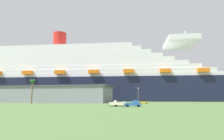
{
  "coord_description": "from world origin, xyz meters",
  "views": [
    {
      "loc": [
        17.42,
        -92.56,
        3.26
      ],
      "look_at": [
        1.26,
        24.31,
        19.55
      ],
      "focal_mm": 31.59,
      "sensor_mm": 36.0,
      "label": 1
    }
  ],
  "objects_px": {
    "small_boat_on_trailer": "(119,104)",
    "street_lamp": "(138,93)",
    "parked_car_red_hatchback": "(99,101)",
    "cruise_ship": "(95,79)",
    "pickup_truck": "(134,104)",
    "palm_tree": "(32,85)",
    "parked_car_yellow_taxi": "(143,102)"
  },
  "relations": [
    {
      "from": "street_lamp",
      "to": "parked_car_red_hatchback",
      "type": "relative_size",
      "value": 1.77
    },
    {
      "from": "cruise_ship",
      "to": "pickup_truck",
      "type": "distance_m",
      "value": 101.46
    },
    {
      "from": "cruise_ship",
      "to": "small_boat_on_trailer",
      "type": "distance_m",
      "value": 99.15
    },
    {
      "from": "palm_tree",
      "to": "parked_car_red_hatchback",
      "type": "xyz_separation_m",
      "value": [
        31.0,
        18.25,
        -8.57
      ]
    },
    {
      "from": "pickup_truck",
      "to": "cruise_ship",
      "type": "bearing_deg",
      "value": 110.62
    },
    {
      "from": "parked_car_red_hatchback",
      "to": "small_boat_on_trailer",
      "type": "bearing_deg",
      "value": -69.86
    },
    {
      "from": "palm_tree",
      "to": "small_boat_on_trailer",
      "type": "bearing_deg",
      "value": -28.08
    },
    {
      "from": "palm_tree",
      "to": "parked_car_yellow_taxi",
      "type": "distance_m",
      "value": 57.0
    },
    {
      "from": "pickup_truck",
      "to": "parked_car_yellow_taxi",
      "type": "relative_size",
      "value": 1.26
    },
    {
      "from": "small_boat_on_trailer",
      "to": "parked_car_red_hatchback",
      "type": "distance_m",
      "value": 46.07
    },
    {
      "from": "small_boat_on_trailer",
      "to": "street_lamp",
      "type": "distance_m",
      "value": 28.91
    },
    {
      "from": "small_boat_on_trailer",
      "to": "parked_car_yellow_taxi",
      "type": "distance_m",
      "value": 33.25
    },
    {
      "from": "cruise_ship",
      "to": "small_boat_on_trailer",
      "type": "xyz_separation_m",
      "value": [
        30.05,
        -92.81,
        -17.74
      ]
    },
    {
      "from": "pickup_truck",
      "to": "small_boat_on_trailer",
      "type": "distance_m",
      "value": 5.18
    },
    {
      "from": "small_boat_on_trailer",
      "to": "palm_tree",
      "type": "relative_size",
      "value": 0.62
    },
    {
      "from": "street_lamp",
      "to": "parked_car_yellow_taxi",
      "type": "xyz_separation_m",
      "value": [
        2.42,
        4.16,
        -4.26
      ]
    },
    {
      "from": "street_lamp",
      "to": "parked_car_yellow_taxi",
      "type": "height_order",
      "value": "street_lamp"
    },
    {
      "from": "palm_tree",
      "to": "street_lamp",
      "type": "bearing_deg",
      "value": 3.03
    },
    {
      "from": "cruise_ship",
      "to": "small_boat_on_trailer",
      "type": "height_order",
      "value": "cruise_ship"
    },
    {
      "from": "cruise_ship",
      "to": "parked_car_yellow_taxi",
      "type": "height_order",
      "value": "cruise_ship"
    },
    {
      "from": "pickup_truck",
      "to": "small_boat_on_trailer",
      "type": "relative_size",
      "value": 0.76
    },
    {
      "from": "pickup_truck",
      "to": "palm_tree",
      "type": "relative_size",
      "value": 0.47
    },
    {
      "from": "palm_tree",
      "to": "parked_car_yellow_taxi",
      "type": "relative_size",
      "value": 2.66
    },
    {
      "from": "parked_car_yellow_taxi",
      "to": "street_lamp",
      "type": "bearing_deg",
      "value": -120.19
    },
    {
      "from": "cruise_ship",
      "to": "street_lamp",
      "type": "height_order",
      "value": "cruise_ship"
    },
    {
      "from": "cruise_ship",
      "to": "street_lamp",
      "type": "relative_size",
      "value": 34.73
    },
    {
      "from": "pickup_truck",
      "to": "parked_car_red_hatchback",
      "type": "xyz_separation_m",
      "value": [
        -20.99,
        43.96,
        -0.21
      ]
    },
    {
      "from": "street_lamp",
      "to": "parked_car_red_hatchback",
      "type": "bearing_deg",
      "value": 145.56
    },
    {
      "from": "cruise_ship",
      "to": "street_lamp",
      "type": "distance_m",
      "value": 75.85
    },
    {
      "from": "cruise_ship",
      "to": "small_boat_on_trailer",
      "type": "relative_size",
      "value": 35.3
    },
    {
      "from": "cruise_ship",
      "to": "parked_car_red_hatchback",
      "type": "distance_m",
      "value": 54.55
    },
    {
      "from": "small_boat_on_trailer",
      "to": "parked_car_red_hatchback",
      "type": "bearing_deg",
      "value": 110.14
    }
  ]
}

